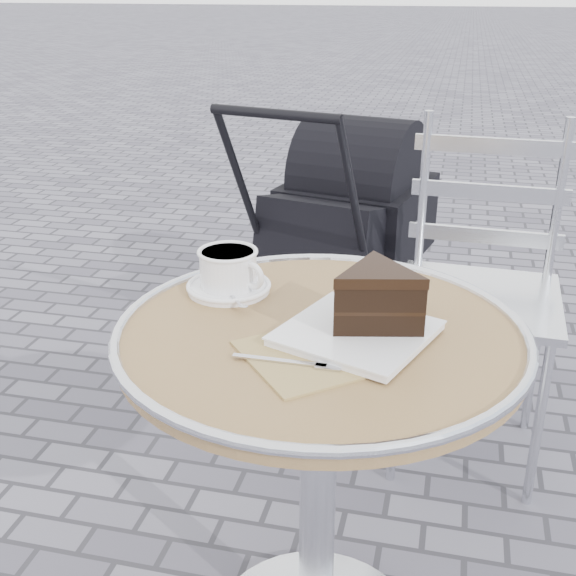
% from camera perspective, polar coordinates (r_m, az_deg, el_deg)
% --- Properties ---
extents(cafe_table, '(0.72, 0.72, 0.74)m').
position_cam_1_polar(cafe_table, '(1.33, 2.50, -9.64)').
color(cafe_table, silver).
rests_on(cafe_table, ground).
extents(cappuccino_set, '(0.16, 0.18, 0.08)m').
position_cam_1_polar(cappuccino_set, '(1.39, -4.68, 1.18)').
color(cappuccino_set, white).
rests_on(cappuccino_set, cafe_table).
extents(cake_plate_set, '(0.35, 0.36, 0.12)m').
position_cam_1_polar(cake_plate_set, '(1.21, 6.59, -1.44)').
color(cake_plate_set, '#A28359').
rests_on(cake_plate_set, cafe_table).
extents(bistro_chair, '(0.45, 0.45, 0.96)m').
position_cam_1_polar(bistro_chair, '(2.07, 15.15, 2.75)').
color(bistro_chair, silver).
rests_on(bistro_chair, ground).
extents(baby_stroller, '(0.61, 1.00, 0.97)m').
position_cam_1_polar(baby_stroller, '(2.64, 4.64, 4.25)').
color(baby_stroller, black).
rests_on(baby_stroller, ground).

